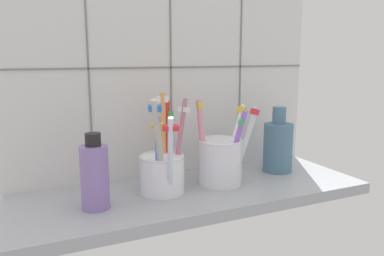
{
  "coord_description": "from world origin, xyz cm",
  "views": [
    {
      "loc": [
        -28.63,
        -61.28,
        26.03
      ],
      "look_at": [
        0.0,
        0.93,
        13.18
      ],
      "focal_mm": 36.38,
      "sensor_mm": 36.0,
      "label": 1
    }
  ],
  "objects": [
    {
      "name": "toothbrush_cup_right",
      "position": [
        5.96,
        0.91,
        6.77
      ],
      "size": [
        12.43,
        8.67,
        16.19
      ],
      "color": "white",
      "rests_on": "counter_slab"
    },
    {
      "name": "tile_wall_back",
      "position": [
        -0.0,
        12.0,
        22.5
      ],
      "size": [
        64.0,
        2.2,
        45.0
      ],
      "color": "silver",
      "rests_on": "ground"
    },
    {
      "name": "toothbrush_cup_left",
      "position": [
        -5.75,
        0.81,
        6.49
      ],
      "size": [
        9.63,
        13.94,
        17.49
      ],
      "color": "white",
      "rests_on": "counter_slab"
    },
    {
      "name": "counter_slab",
      "position": [
        0.0,
        0.0,
        1.0
      ],
      "size": [
        64.0,
        22.0,
        2.0
      ],
      "primitive_type": "cube",
      "color": "#9EA3A8",
      "rests_on": "ground"
    },
    {
      "name": "ceramic_vase",
      "position": [
        20.67,
        2.92,
        7.53
      ],
      "size": [
        6.02,
        6.02,
        13.63
      ],
      "color": "slate",
      "rests_on": "counter_slab"
    },
    {
      "name": "soap_bottle",
      "position": [
        -18.03,
        -1.6,
        7.45
      ],
      "size": [
        4.46,
        4.46,
        12.22
      ],
      "color": "#8A6EB4",
      "rests_on": "counter_slab"
    }
  ]
}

